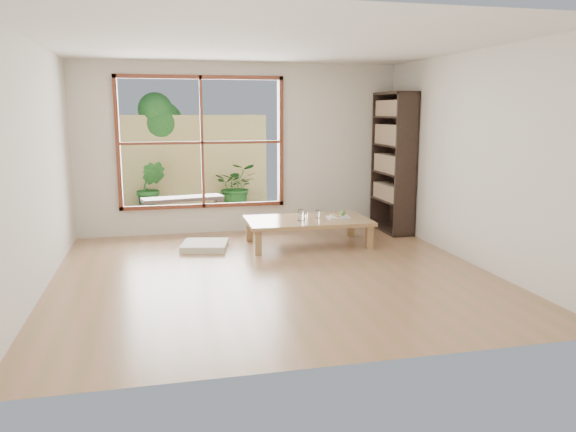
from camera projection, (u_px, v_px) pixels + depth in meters
name	position (u px, v px, depth m)	size (l,w,h in m)	color
ground	(273.00, 273.00, 6.59)	(5.00, 5.00, 0.00)	#A47152
low_table	(308.00, 222.00, 7.91)	(1.74, 1.00, 0.38)	#A2814E
floor_cushion	(205.00, 246.00, 7.75)	(0.60, 0.60, 0.09)	beige
bookshelf	(393.00, 163.00, 8.73)	(0.35, 0.97, 2.16)	#2D1F19
glass_tall	(301.00, 215.00, 7.76)	(0.09, 0.09, 0.16)	silver
glass_mid	(317.00, 214.00, 7.98)	(0.07, 0.07, 0.10)	silver
glass_short	(306.00, 215.00, 7.97)	(0.06, 0.06, 0.08)	silver
glass_small	(304.00, 217.00, 7.89)	(0.06, 0.06, 0.07)	silver
food_tray	(339.00, 216.00, 7.99)	(0.31, 0.23, 0.10)	white
deck	(199.00, 219.00, 9.87)	(2.80, 2.00, 0.05)	#352D26
garden_bench	(183.00, 200.00, 9.45)	(1.39, 0.63, 0.43)	#2D1F19
bamboo_fence	(194.00, 163.00, 10.66)	(2.80, 0.06, 1.80)	#D7C16E
shrub_right	(237.00, 186.00, 10.68)	(0.80, 0.69, 0.89)	#266023
shrub_left	(151.00, 187.00, 10.20)	(0.53, 0.42, 0.96)	#266023
garden_tree	(155.00, 124.00, 10.66)	(1.04, 0.85, 2.22)	#4C3D2D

